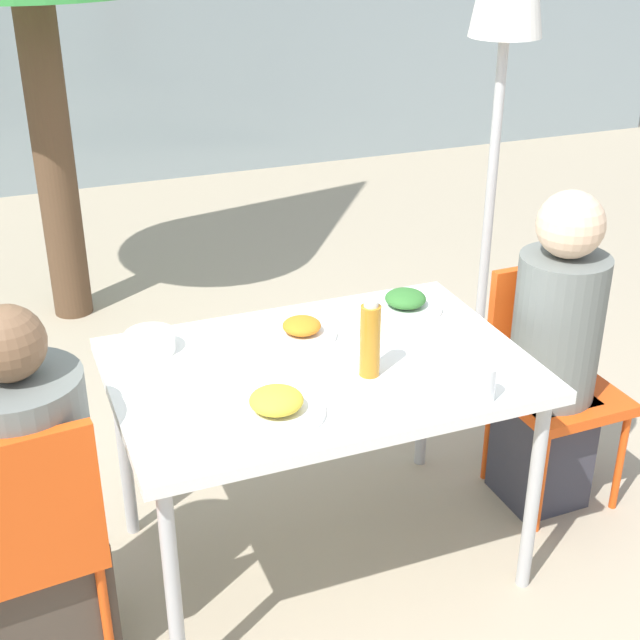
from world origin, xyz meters
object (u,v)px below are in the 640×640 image
object	(u,v)px
chair_left	(23,534)
person_right	(553,360)
bottle	(370,340)
chair_right	(549,366)
person_left	(35,505)
salad_bowl	(150,342)
drinking_cup	(483,383)

from	to	relation	value
chair_left	person_right	bearing A→B (deg)	0.41
bottle	chair_right	bearing A→B (deg)	14.70
chair_right	person_right	size ratio (longest dim) A/B	0.72
person_left	bottle	xyz separation A→B (m)	(1.00, -0.03, 0.34)
person_left	chair_right	world-z (taller)	person_left
salad_bowl	person_left	bearing A→B (deg)	-139.27
person_right	bottle	world-z (taller)	person_right
bottle	salad_bowl	bearing A→B (deg)	146.27
person_right	salad_bowl	distance (m)	1.39
chair_right	salad_bowl	size ratio (longest dim) A/B	5.51
person_right	chair_right	bearing A→B (deg)	-121.93
person_left	chair_left	bearing A→B (deg)	-121.93
chair_left	bottle	distance (m)	1.10
chair_left	chair_right	distance (m)	1.87
person_left	person_right	xyz separation A→B (m)	(1.76, 0.11, 0.05)
chair_right	salad_bowl	xyz separation A→B (m)	(-1.40, 0.17, 0.28)
chair_left	person_right	xyz separation A→B (m)	(1.81, 0.19, 0.07)
drinking_cup	person_left	bearing A→B (deg)	167.37
person_right	bottle	size ratio (longest dim) A/B	4.90
bottle	drinking_cup	xyz separation A→B (m)	(0.24, -0.25, -0.06)
chair_left	salad_bowl	world-z (taller)	chair_left
person_left	salad_bowl	xyz separation A→B (m)	(0.42, 0.36, 0.25)
chair_right	bottle	bearing A→B (deg)	13.47
chair_right	drinking_cup	xyz separation A→B (m)	(-0.58, -0.46, 0.30)
bottle	chair_left	bearing A→B (deg)	-176.84
person_left	person_right	world-z (taller)	person_right
chair_left	person_right	world-z (taller)	person_right
chair_right	chair_left	bearing A→B (deg)	7.10
bottle	drinking_cup	distance (m)	0.35
person_left	drinking_cup	size ratio (longest dim) A/B	10.61
chair_right	bottle	size ratio (longest dim) A/B	3.55
bottle	salad_bowl	xyz separation A→B (m)	(-0.58, 0.39, -0.09)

